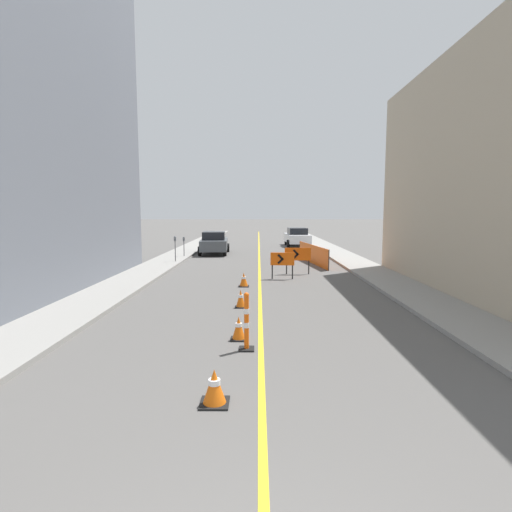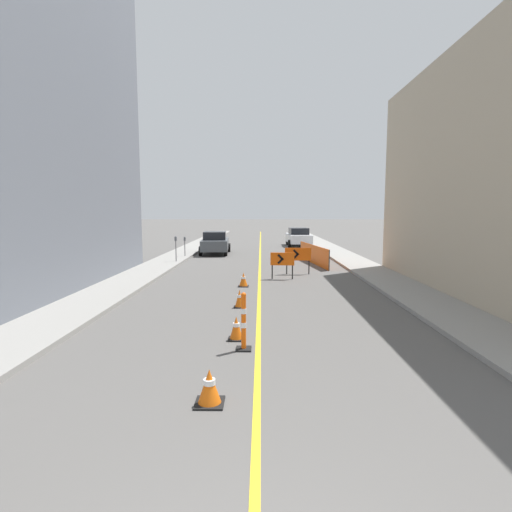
{
  "view_description": "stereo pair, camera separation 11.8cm",
  "coord_description": "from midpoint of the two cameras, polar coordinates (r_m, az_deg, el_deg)",
  "views": [
    {
      "loc": [
        -0.06,
        -1.74,
        3.0
      ],
      "look_at": [
        -0.16,
        16.12,
        1.0
      ],
      "focal_mm": 28.0,
      "sensor_mm": 36.0,
      "label": 1
    },
    {
      "loc": [
        0.06,
        -1.74,
        3.0
      ],
      "look_at": [
        -0.16,
        16.12,
        1.0
      ],
      "focal_mm": 28.0,
      "sensor_mm": 36.0,
      "label": 2
    }
  ],
  "objects": [
    {
      "name": "lane_stripe",
      "position": [
        30.65,
        0.33,
        0.79
      ],
      "size": [
        0.12,
        57.53,
        0.01
      ],
      "color": "gold",
      "rests_on": "ground_plane"
    },
    {
      "name": "sidewalk_left",
      "position": [
        31.14,
        -9.88,
        0.89
      ],
      "size": [
        2.04,
        57.53,
        0.13
      ],
      "color": "gray",
      "rests_on": "ground_plane"
    },
    {
      "name": "sidewalk_right",
      "position": [
        31.14,
        10.54,
        0.88
      ],
      "size": [
        2.04,
        57.53,
        0.13
      ],
      "color": "gray",
      "rests_on": "ground_plane"
    },
    {
      "name": "traffic_cone_nearest",
      "position": [
        6.59,
        -6.5,
        -18.1
      ],
      "size": [
        0.45,
        0.45,
        0.56
      ],
      "color": "black",
      "rests_on": "ground_plane"
    },
    {
      "name": "traffic_cone_second",
      "position": [
        9.52,
        -2.85,
        -10.27
      ],
      "size": [
        0.38,
        0.38,
        0.56
      ],
      "color": "black",
      "rests_on": "ground_plane"
    },
    {
      "name": "traffic_cone_third",
      "position": [
        12.58,
        -2.47,
        -6.12
      ],
      "size": [
        0.35,
        0.35,
        0.56
      ],
      "color": "black",
      "rests_on": "ground_plane"
    },
    {
      "name": "traffic_cone_fourth",
      "position": [
        16.02,
        -1.97,
        -3.41
      ],
      "size": [
        0.42,
        0.42,
        0.56
      ],
      "color": "black",
      "rests_on": "ground_plane"
    },
    {
      "name": "delineator_post_front",
      "position": [
        8.77,
        -1.76,
        -9.81
      ],
      "size": [
        0.33,
        0.33,
        1.27
      ],
      "color": "black",
      "rests_on": "ground_plane"
    },
    {
      "name": "arrow_barricade_primary",
      "position": [
        17.72,
        3.6,
        -0.6
      ],
      "size": [
        1.06,
        0.12,
        1.19
      ],
      "rotation": [
        0.0,
        0.0,
        -0.06
      ],
      "color": "#EF560C",
      "rests_on": "ground_plane"
    },
    {
      "name": "arrow_barricade_secondary",
      "position": [
        19.17,
        5.81,
        0.11
      ],
      "size": [
        1.25,
        0.1,
        1.27
      ],
      "rotation": [
        0.0,
        0.0,
        0.02
      ],
      "color": "#EF560C",
      "rests_on": "ground_plane"
    },
    {
      "name": "safety_mesh_fence",
      "position": [
        23.28,
        7.94,
        0.26
      ],
      "size": [
        0.91,
        5.89,
        1.08
      ],
      "rotation": [
        0.0,
        0.0,
        1.72
      ],
      "color": "#EF560C",
      "rests_on": "ground_plane"
    },
    {
      "name": "parked_car_curb_near",
      "position": [
        28.38,
        -6.1,
        1.91
      ],
      "size": [
        2.05,
        4.4,
        1.59
      ],
      "rotation": [
        0.0,
        0.0,
        0.06
      ],
      "color": "#474C51",
      "rests_on": "ground_plane"
    },
    {
      "name": "parked_car_curb_mid",
      "position": [
        34.74,
        5.79,
        2.73
      ],
      "size": [
        2.03,
        4.39,
        1.59
      ],
      "rotation": [
        0.0,
        0.0,
        0.05
      ],
      "color": "silver",
      "rests_on": "ground_plane"
    },
    {
      "name": "parking_meter_near_curb",
      "position": [
        23.44,
        -11.62,
        1.75
      ],
      "size": [
        0.12,
        0.11,
        1.46
      ],
      "color": "#4C4C51",
      "rests_on": "sidewalk_left"
    },
    {
      "name": "parking_meter_far_curb",
      "position": [
        26.08,
        -10.4,
        1.94
      ],
      "size": [
        0.12,
        0.11,
        1.26
      ],
      "color": "#4C4C51",
      "rests_on": "sidewalk_left"
    }
  ]
}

